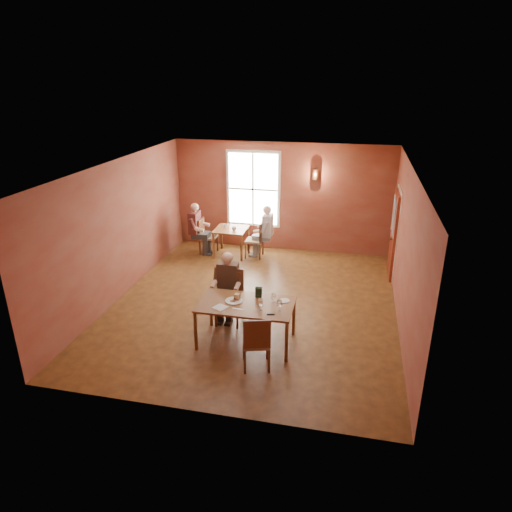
% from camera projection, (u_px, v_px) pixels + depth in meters
% --- Properties ---
extents(ground, '(6.00, 7.00, 0.01)m').
position_uv_depth(ground, '(254.00, 304.00, 9.93)').
color(ground, brown).
rests_on(ground, ground).
extents(wall_back, '(6.00, 0.04, 3.00)m').
position_uv_depth(wall_back, '(282.00, 197.00, 12.55)').
color(wall_back, brown).
rests_on(wall_back, ground).
extents(wall_front, '(6.00, 0.04, 3.00)m').
position_uv_depth(wall_front, '(197.00, 324.00, 6.20)').
color(wall_front, brown).
rests_on(wall_front, ground).
extents(wall_left, '(0.04, 7.00, 3.00)m').
position_uv_depth(wall_left, '(120.00, 229.00, 9.98)').
color(wall_left, brown).
rests_on(wall_left, ground).
extents(wall_right, '(0.04, 7.00, 3.00)m').
position_uv_depth(wall_right, '(406.00, 251.00, 8.77)').
color(wall_right, brown).
rests_on(wall_right, ground).
extents(ceiling, '(6.00, 7.00, 0.04)m').
position_uv_depth(ceiling, '(254.00, 166.00, 8.82)').
color(ceiling, white).
rests_on(ceiling, wall_back).
extents(window, '(1.36, 0.10, 1.96)m').
position_uv_depth(window, '(253.00, 189.00, 12.59)').
color(window, white).
rests_on(window, wall_back).
extents(door, '(0.12, 1.04, 2.10)m').
position_uv_depth(door, '(393.00, 234.00, 11.04)').
color(door, maroon).
rests_on(door, ground).
extents(wall_sconce, '(0.16, 0.16, 0.28)m').
position_uv_depth(wall_sconce, '(315.00, 174.00, 12.02)').
color(wall_sconce, brown).
rests_on(wall_sconce, wall_back).
extents(main_table, '(1.72, 0.97, 0.81)m').
position_uv_depth(main_table, '(246.00, 323.00, 8.38)').
color(main_table, brown).
rests_on(main_table, ground).
extents(chair_diner_main, '(0.48, 0.48, 1.09)m').
position_uv_depth(chair_diner_main, '(229.00, 298.00, 9.01)').
color(chair_diner_main, '#3E1C0D').
rests_on(chair_diner_main, ground).
extents(diner_main, '(0.54, 0.54, 1.35)m').
position_uv_depth(diner_main, '(229.00, 292.00, 8.94)').
color(diner_main, black).
rests_on(diner_main, ground).
extents(chair_empty, '(0.55, 0.55, 1.01)m').
position_uv_depth(chair_empty, '(256.00, 341.00, 7.64)').
color(chair_empty, brown).
rests_on(chair_empty, ground).
extents(plate_food, '(0.35, 0.35, 0.04)m').
position_uv_depth(plate_food, '(234.00, 300.00, 8.29)').
color(plate_food, silver).
rests_on(plate_food, main_table).
extents(sandwich, '(0.10, 0.10, 0.11)m').
position_uv_depth(sandwich, '(237.00, 298.00, 8.32)').
color(sandwich, tan).
rests_on(sandwich, main_table).
extents(goblet_a, '(0.08, 0.08, 0.20)m').
position_uv_depth(goblet_a, '(274.00, 298.00, 8.20)').
color(goblet_a, white).
rests_on(goblet_a, main_table).
extents(goblet_b, '(0.10, 0.10, 0.21)m').
position_uv_depth(goblet_b, '(279.00, 305.00, 7.94)').
color(goblet_b, white).
rests_on(goblet_b, main_table).
extents(goblet_c, '(0.10, 0.10, 0.22)m').
position_uv_depth(goblet_c, '(261.00, 304.00, 7.97)').
color(goblet_c, white).
rests_on(goblet_c, main_table).
extents(menu_stand, '(0.13, 0.08, 0.21)m').
position_uv_depth(menu_stand, '(259.00, 292.00, 8.42)').
color(menu_stand, '#1E3C27').
rests_on(menu_stand, main_table).
extents(knife, '(0.22, 0.04, 0.00)m').
position_uv_depth(knife, '(238.00, 309.00, 8.03)').
color(knife, silver).
rests_on(knife, main_table).
extents(napkin, '(0.28, 0.28, 0.01)m').
position_uv_depth(napkin, '(220.00, 307.00, 8.09)').
color(napkin, white).
rests_on(napkin, main_table).
extents(side_plate, '(0.24, 0.24, 0.02)m').
position_uv_depth(side_plate, '(284.00, 301.00, 8.31)').
color(side_plate, white).
rests_on(side_plate, main_table).
extents(sunglasses, '(0.14, 0.06, 0.02)m').
position_uv_depth(sunglasses, '(271.00, 314.00, 7.85)').
color(sunglasses, black).
rests_on(sunglasses, main_table).
extents(second_table, '(0.86, 0.86, 0.76)m').
position_uv_depth(second_table, '(231.00, 242.00, 12.51)').
color(second_table, brown).
rests_on(second_table, ground).
extents(chair_diner_white, '(0.44, 0.44, 0.99)m').
position_uv_depth(chair_diner_white, '(254.00, 239.00, 12.34)').
color(chair_diner_white, '#5A2E14').
rests_on(chair_diner_white, ground).
extents(diner_white, '(0.55, 0.55, 1.38)m').
position_uv_depth(diner_white, '(255.00, 233.00, 12.26)').
color(diner_white, white).
rests_on(diner_white, ground).
extents(chair_diner_maroon, '(0.43, 0.43, 0.98)m').
position_uv_depth(chair_diner_maroon, '(208.00, 236.00, 12.60)').
color(chair_diner_maroon, brown).
rests_on(chair_diner_maroon, ground).
extents(diner_maroon, '(0.55, 0.55, 1.39)m').
position_uv_depth(diner_maroon, '(207.00, 229.00, 12.53)').
color(diner_maroon, maroon).
rests_on(diner_maroon, ground).
extents(cup_a, '(0.13, 0.13, 0.10)m').
position_uv_depth(cup_a, '(234.00, 229.00, 12.22)').
color(cup_a, white).
rests_on(cup_a, second_table).
extents(cup_b, '(0.11, 0.11, 0.10)m').
position_uv_depth(cup_b, '(225.00, 226.00, 12.47)').
color(cup_b, white).
rests_on(cup_b, second_table).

